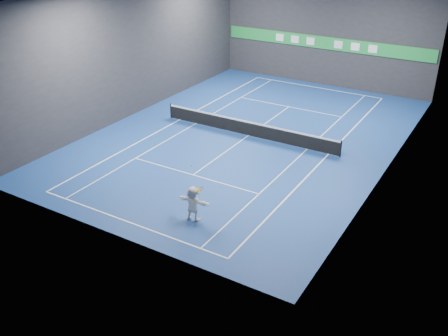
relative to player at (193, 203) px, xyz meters
The scene contains 19 objects.
ground 10.49m from the player, 104.12° to the left, with size 26.00×26.00×0.00m, color navy.
wall_back 23.56m from the player, 96.29° to the left, with size 18.00×0.10×9.00m, color #27272A.
wall_front 5.27m from the player, 131.69° to the right, with size 18.00×0.10×9.00m, color #27272A.
wall_left 15.79m from the player, 138.73° to the left, with size 0.10×26.00×9.00m, color #27272A.
wall_right 12.55m from the player, 57.53° to the left, with size 0.10×26.00×9.00m, color #27272A.
baseline_near 3.22m from the player, 145.49° to the right, with size 10.98×0.08×0.01m, color white.
baseline_far 22.19m from the player, 96.60° to the left, with size 10.98×0.08×0.01m, color white.
sideline_doubles_left 12.97m from the player, 128.42° to the left, with size 0.08×23.78×0.01m, color white.
sideline_doubles_right 10.59m from the player, 73.83° to the left, with size 0.08×23.78×0.01m, color white.
sideline_singles_left 12.16m from the player, 123.31° to the left, with size 0.06×23.78×0.01m, color white.
sideline_singles_right 10.29m from the player, 81.25° to the left, with size 0.06×23.78×0.01m, color white.
service_line_near 4.61m from the player, 124.32° to the left, with size 8.23×0.06×0.01m, color white.
service_line_far 16.75m from the player, 98.77° to the left, with size 8.23×0.06×0.01m, color white.
center_service_line 10.49m from the player, 104.12° to the left, with size 0.06×12.80×0.01m, color white.
player is the anchor object (origin of this frame).
tennis_ball 1.87m from the player, 126.96° to the left, with size 0.07×0.07×0.07m, color #F3FB29.
tennis_net 10.46m from the player, 104.12° to the left, with size 12.50×0.10×1.07m.
sponsor_banner 23.36m from the player, 96.31° to the left, with size 17.64×0.11×1.00m.
tennis_racket 0.92m from the player, ahead, with size 0.52×0.37×0.51m.
Camera 1 is at (14.03, -26.46, 12.87)m, focal length 40.00 mm.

